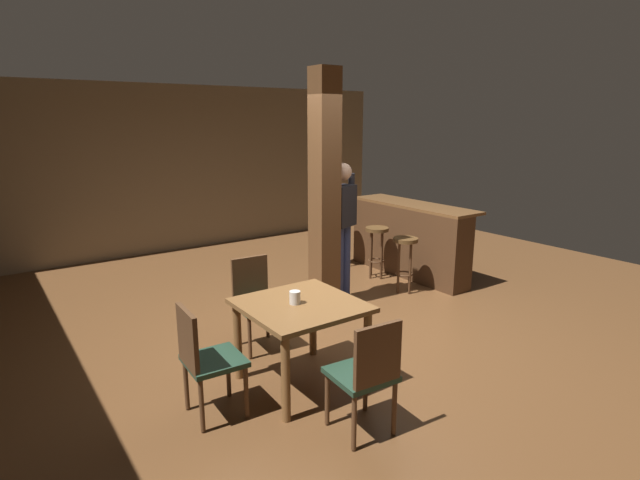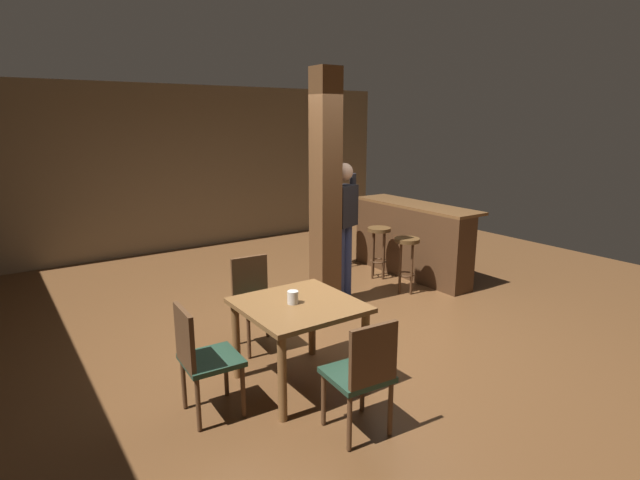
# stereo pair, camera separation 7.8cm
# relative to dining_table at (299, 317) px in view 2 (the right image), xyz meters

# --- Properties ---
(ground_plane) EXTENTS (10.80, 10.80, 0.00)m
(ground_plane) POSITION_rel_dining_table_xyz_m (0.93, 0.64, -0.61)
(ground_plane) COLOR brown
(wall_back) EXTENTS (8.00, 0.10, 2.80)m
(wall_back) POSITION_rel_dining_table_xyz_m (0.93, 5.14, 0.79)
(wall_back) COLOR #756047
(wall_back) RESTS_ON ground_plane
(pillar) EXTENTS (0.28, 0.28, 2.80)m
(pillar) POSITION_rel_dining_table_xyz_m (1.24, 1.38, 0.79)
(pillar) COLOR brown
(pillar) RESTS_ON ground_plane
(dining_table) EXTENTS (0.94, 0.94, 0.74)m
(dining_table) POSITION_rel_dining_table_xyz_m (0.00, 0.00, 0.00)
(dining_table) COLOR brown
(dining_table) RESTS_ON ground_plane
(chair_south) EXTENTS (0.45, 0.45, 0.89)m
(chair_south) POSITION_rel_dining_table_xyz_m (-0.02, -0.89, -0.11)
(chair_south) COLOR #1E3828
(chair_south) RESTS_ON ground_plane
(chair_west) EXTENTS (0.44, 0.44, 0.89)m
(chair_west) POSITION_rel_dining_table_xyz_m (-0.87, -0.00, -0.11)
(chair_west) COLOR #1E3828
(chair_west) RESTS_ON ground_plane
(chair_north) EXTENTS (0.45, 0.45, 0.89)m
(chair_north) POSITION_rel_dining_table_xyz_m (0.04, 0.90, -0.11)
(chair_north) COLOR #1E3828
(chair_north) RESTS_ON ground_plane
(napkin_cup) EXTENTS (0.09, 0.09, 0.11)m
(napkin_cup) POSITION_rel_dining_table_xyz_m (-0.05, 0.01, 0.18)
(napkin_cup) COLOR beige
(napkin_cup) RESTS_ON dining_table
(standing_person) EXTENTS (0.47, 0.30, 1.72)m
(standing_person) POSITION_rel_dining_table_xyz_m (1.58, 1.46, 0.39)
(standing_person) COLOR black
(standing_person) RESTS_ON ground_plane
(bar_counter) EXTENTS (0.56, 2.04, 1.05)m
(bar_counter) POSITION_rel_dining_table_xyz_m (2.98, 1.71, -0.08)
(bar_counter) COLOR brown
(bar_counter) RESTS_ON ground_plane
(bar_stool_near) EXTENTS (0.32, 0.32, 0.73)m
(bar_stool_near) POSITION_rel_dining_table_xyz_m (2.40, 1.19, -0.07)
(bar_stool_near) COLOR #4C3319
(bar_stool_near) RESTS_ON ground_plane
(bar_stool_mid) EXTENTS (0.33, 0.33, 0.74)m
(bar_stool_mid) POSITION_rel_dining_table_xyz_m (2.52, 1.88, -0.07)
(bar_stool_mid) COLOR #4C3319
(bar_stool_mid) RESTS_ON ground_plane
(bar_stool_far) EXTENTS (0.38, 0.38, 0.76)m
(bar_stool_far) POSITION_rel_dining_table_xyz_m (2.48, 2.65, -0.03)
(bar_stool_far) COLOR #4C3319
(bar_stool_far) RESTS_ON ground_plane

